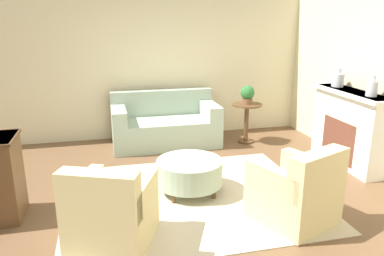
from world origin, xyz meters
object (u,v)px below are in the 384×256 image
(couch, at_px, (165,126))
(armchair_left, at_px, (111,214))
(vase_mantel_near, at_px, (338,80))
(side_table, at_px, (247,116))
(potted_plant_on_side_table, at_px, (248,94))
(armchair_right, at_px, (297,193))
(vase_mantel_far, at_px, (372,88))
(ottoman_table, at_px, (189,172))

(couch, xyz_separation_m, armchair_left, (-1.04, -3.01, 0.00))
(couch, height_order, vase_mantel_near, vase_mantel_near)
(side_table, relative_size, vase_mantel_near, 2.51)
(potted_plant_on_side_table, bearing_deg, couch, 170.69)
(armchair_right, xyz_separation_m, vase_mantel_far, (1.60, 1.01, 0.91))
(armchair_right, xyz_separation_m, ottoman_table, (-0.97, 0.99, -0.06))
(armchair_left, relative_size, vase_mantel_near, 3.54)
(vase_mantel_near, height_order, potted_plant_on_side_table, vase_mantel_near)
(ottoman_table, bearing_deg, vase_mantel_near, 17.28)
(armchair_left, height_order, ottoman_table, armchair_left)
(vase_mantel_near, distance_m, potted_plant_on_side_table, 1.52)
(couch, xyz_separation_m, vase_mantel_near, (2.55, -1.22, 0.92))
(vase_mantel_far, bearing_deg, vase_mantel_near, 90.00)
(side_table, xyz_separation_m, potted_plant_on_side_table, (0.00, 0.00, 0.41))
(ottoman_table, xyz_separation_m, potted_plant_on_side_table, (1.48, 1.79, 0.61))
(armchair_left, relative_size, ottoman_table, 1.19)
(vase_mantel_near, xyz_separation_m, vase_mantel_far, (0.00, -0.78, 0.00))
(side_table, bearing_deg, couch, 170.69)
(armchair_right, relative_size, vase_mantel_far, 3.49)
(armchair_right, bearing_deg, vase_mantel_far, 32.18)
(ottoman_table, bearing_deg, armchair_left, -135.78)
(ottoman_table, xyz_separation_m, vase_mantel_far, (2.58, 0.02, 0.97))
(couch, relative_size, side_table, 2.59)
(couch, bearing_deg, armchair_right, -72.52)
(side_table, distance_m, vase_mantel_far, 2.22)
(armchair_left, bearing_deg, potted_plant_on_side_table, 48.08)
(armchair_right, distance_m, vase_mantel_far, 2.10)
(side_table, bearing_deg, vase_mantel_far, -58.03)
(couch, relative_size, vase_mantel_near, 6.50)
(couch, bearing_deg, side_table, -9.31)
(armchair_left, xyz_separation_m, side_table, (2.49, 2.77, 0.14))
(couch, distance_m, vase_mantel_near, 2.97)
(armchair_right, bearing_deg, potted_plant_on_side_table, 79.72)
(ottoman_table, xyz_separation_m, side_table, (1.48, 1.79, 0.20))
(vase_mantel_far, bearing_deg, side_table, 121.97)
(ottoman_table, relative_size, potted_plant_on_side_table, 2.56)
(vase_mantel_far, bearing_deg, ottoman_table, -179.49)
(side_table, height_order, vase_mantel_near, vase_mantel_near)
(armchair_left, height_order, armchair_right, same)
(couch, bearing_deg, ottoman_table, -90.71)
(couch, distance_m, armchair_left, 3.18)
(armchair_right, distance_m, potted_plant_on_side_table, 2.87)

